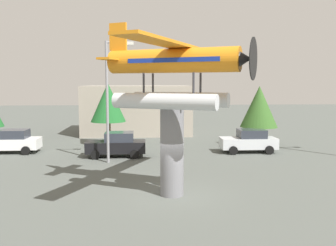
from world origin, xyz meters
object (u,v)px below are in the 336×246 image
object	(u,v)px
floatplane_monument	(175,71)
streetlight_primary	(110,93)
car_mid_black	(117,144)
display_pedestal	(172,152)
tree_center_back	(259,107)
storefront_building	(137,109)
car_near_white	(12,141)
car_far_silver	(249,141)
tree_east	(108,103)

from	to	relation	value
floatplane_monument	streetlight_primary	world-z (taller)	floatplane_monument
car_mid_black	streetlight_primary	xyz separation A→B (m)	(-0.23, -1.95, 3.73)
display_pedestal	tree_center_back	size ratio (longest dim) A/B	0.82
streetlight_primary	storefront_building	size ratio (longest dim) A/B	0.73
car_mid_black	tree_center_back	world-z (taller)	tree_center_back
display_pedestal	storefront_building	size ratio (longest dim) A/B	0.38
car_near_white	streetlight_primary	bearing A→B (deg)	153.62
floatplane_monument	tree_center_back	distance (m)	14.59
floatplane_monument	car_near_white	size ratio (longest dim) A/B	2.34
car_near_white	floatplane_monument	bearing A→B (deg)	135.41
streetlight_primary	tree_center_back	bearing A→B (deg)	22.53
car_far_silver	storefront_building	world-z (taller)	storefront_building
car_mid_black	tree_east	xyz separation A→B (m)	(-1.09, 5.24, 2.72)
storefront_building	streetlight_primary	bearing A→B (deg)	-95.64
display_pedestal	tree_east	size ratio (longest dim) A/B	0.78
car_mid_black	streetlight_primary	size ratio (longest dim) A/B	0.53
car_near_white	streetlight_primary	distance (m)	9.45
floatplane_monument	car_mid_black	world-z (taller)	floatplane_monument
tree_center_back	car_near_white	bearing A→B (deg)	-177.42
floatplane_monument	tree_center_back	size ratio (longest dim) A/B	1.96
car_far_silver	streetlight_primary	bearing A→B (deg)	16.30
floatplane_monument	tree_center_back	world-z (taller)	floatplane_monument
car_near_white	storefront_building	world-z (taller)	storefront_building
display_pedestal	streetlight_primary	bearing A→B (deg)	115.57
car_mid_black	car_far_silver	world-z (taller)	same
tree_east	floatplane_monument	bearing A→B (deg)	-72.90
car_mid_black	storefront_building	world-z (taller)	storefront_building
display_pedestal	streetlight_primary	xyz separation A→B (m)	(-3.51, 7.33, 2.55)
car_near_white	car_far_silver	distance (m)	17.93
tree_center_back	car_far_silver	bearing A→B (deg)	-125.68
car_near_white	car_mid_black	xyz separation A→B (m)	(8.01, -1.91, 0.00)
tree_center_back	display_pedestal	bearing A→B (deg)	-123.20
car_far_silver	tree_center_back	world-z (taller)	tree_center_back
display_pedestal	floatplane_monument	xyz separation A→B (m)	(0.12, -0.06, 3.73)
car_near_white	tree_east	size ratio (longest dim) A/B	0.80
floatplane_monument	car_mid_black	bearing A→B (deg)	136.12
streetlight_primary	tree_east	size ratio (longest dim) A/B	1.51
floatplane_monument	car_far_silver	distance (m)	13.17
car_mid_black	tree_east	world-z (taller)	tree_east
car_mid_black	storefront_building	size ratio (longest dim) A/B	0.39
display_pedestal	tree_east	xyz separation A→B (m)	(-4.36, 14.51, 1.54)
floatplane_monument	car_far_silver	size ratio (longest dim) A/B	2.34
car_mid_black	car_near_white	bearing A→B (deg)	-13.41
display_pedestal	car_near_white	distance (m)	15.94
floatplane_monument	storefront_building	bearing A→B (deg)	121.77
car_near_white	car_far_silver	bearing A→B (deg)	177.12
storefront_building	tree_east	bearing A→B (deg)	-107.13
car_far_silver	streetlight_primary	world-z (taller)	streetlight_primary
display_pedestal	car_far_silver	size ratio (longest dim) A/B	0.98
display_pedestal	tree_east	bearing A→B (deg)	106.74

